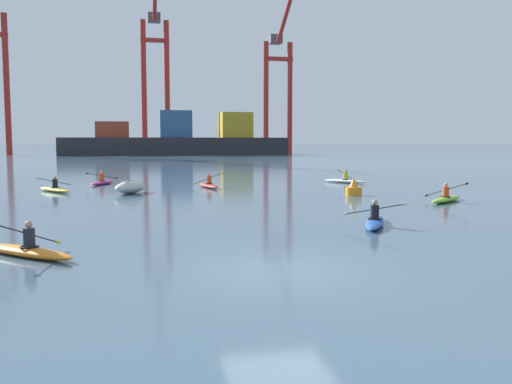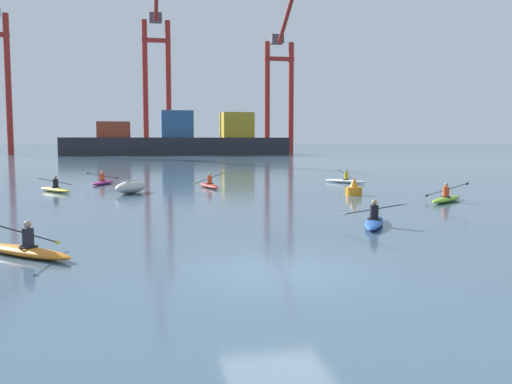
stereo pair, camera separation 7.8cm
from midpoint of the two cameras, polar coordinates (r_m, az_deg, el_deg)
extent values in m
plane|color=#425B70|center=(13.17, 2.31, -8.04)|extent=(800.00, 800.00, 0.00)
cube|color=#28282D|center=(115.71, -8.10, 4.67)|extent=(45.45, 9.35, 3.52)
cube|color=#993823|center=(115.54, -14.35, 6.21)|extent=(6.36, 6.54, 3.13)
cube|color=#2D5684|center=(115.75, -8.13, 6.89)|extent=(6.36, 6.54, 5.42)
cube|color=#B29323|center=(117.26, -1.98, 6.86)|extent=(6.36, 6.54, 5.19)
cylinder|color=maroon|center=(125.87, -24.05, 10.02)|extent=(1.20, 1.20, 28.51)
cylinder|color=maroon|center=(129.65, -11.26, 10.50)|extent=(1.20, 1.20, 29.77)
cylinder|color=maroon|center=(129.83, -8.94, 10.53)|extent=(1.20, 1.20, 29.77)
cube|color=maroon|center=(131.07, -10.18, 15.06)|extent=(6.36, 0.90, 0.90)
cube|color=#47474C|center=(134.55, -10.26, 17.17)|extent=(2.80, 2.80, 2.00)
cylinder|color=maroon|center=(128.05, 1.18, 9.63)|extent=(1.20, 1.20, 25.13)
cylinder|color=maroon|center=(129.44, 3.63, 9.57)|extent=(1.20, 1.20, 25.13)
cube|color=maroon|center=(129.66, 2.43, 13.48)|extent=(6.82, 0.90, 0.90)
cylinder|color=maroon|center=(124.75, 3.25, 17.69)|extent=(0.90, 13.93, 9.84)
cube|color=#47474C|center=(132.81, 2.16, 15.37)|extent=(2.80, 2.80, 2.00)
ellipsoid|color=beige|center=(32.56, -12.65, 0.48)|extent=(2.34, 2.78, 0.70)
cube|color=beige|center=(32.53, -12.67, 1.14)|extent=(1.11, 1.67, 0.06)
cylinder|color=orange|center=(31.20, 10.08, 0.09)|extent=(0.90, 0.90, 0.45)
cone|color=orange|center=(31.16, 10.09, 1.00)|extent=(0.50, 0.49, 0.55)
ellipsoid|color=#C13384|center=(39.61, -15.39, 0.94)|extent=(1.68, 3.41, 0.26)
torus|color=black|center=(39.51, -15.45, 1.14)|extent=(0.62, 0.62, 0.05)
cylinder|color=#DB471E|center=(39.49, -15.45, 1.48)|extent=(0.30, 0.30, 0.50)
sphere|color=tan|center=(39.47, -15.47, 1.99)|extent=(0.19, 0.19, 0.19)
cylinder|color=black|center=(39.53, -15.43, 1.63)|extent=(1.98, 0.71, 0.34)
ellipsoid|color=black|center=(39.93, -16.81, 1.85)|extent=(0.20, 0.10, 0.14)
ellipsoid|color=black|center=(39.16, -14.02, 1.41)|extent=(0.20, 0.10, 0.14)
ellipsoid|color=#7ABC2D|center=(28.96, 19.03, -0.72)|extent=(3.03, 2.59, 0.26)
torus|color=black|center=(28.85, 18.97, -0.46)|extent=(0.69, 0.69, 0.05)
cylinder|color=#DB471E|center=(28.83, 18.98, 0.02)|extent=(0.30, 0.30, 0.50)
sphere|color=tan|center=(28.80, 19.00, 0.71)|extent=(0.19, 0.19, 0.19)
cylinder|color=black|center=(28.87, 19.02, 0.22)|extent=(1.27, 1.58, 0.73)
ellipsoid|color=black|center=(29.26, 17.19, -0.35)|extent=(0.16, 0.19, 0.16)
ellipsoid|color=black|center=(28.51, 20.91, 0.81)|extent=(0.16, 0.19, 0.16)
ellipsoid|color=yellow|center=(34.81, -19.85, 0.23)|extent=(2.42, 3.14, 0.26)
torus|color=black|center=(34.71, -19.79, 0.45)|extent=(0.68, 0.68, 0.05)
cylinder|color=black|center=(34.69, -19.80, 0.85)|extent=(0.30, 0.30, 0.50)
sphere|color=tan|center=(34.67, -19.82, 1.42)|extent=(0.19, 0.19, 0.19)
cylinder|color=black|center=(34.73, -19.84, 1.02)|extent=(1.71, 1.19, 0.52)
ellipsoid|color=silver|center=(34.27, -21.38, 1.32)|extent=(0.19, 0.15, 0.15)
ellipsoid|color=silver|center=(35.21, -18.35, 0.72)|extent=(0.19, 0.15, 0.15)
ellipsoid|color=red|center=(35.72, -4.76, 0.66)|extent=(1.18, 3.45, 0.26)
torus|color=black|center=(35.62, -4.72, 0.87)|extent=(0.57, 0.57, 0.05)
cylinder|color=#DB471E|center=(35.60, -4.72, 1.25)|extent=(0.30, 0.30, 0.50)
sphere|color=tan|center=(35.58, -4.72, 1.82)|extent=(0.19, 0.19, 0.19)
cylinder|color=black|center=(35.64, -4.74, 1.42)|extent=(1.97, 0.38, 0.71)
ellipsoid|color=yellow|center=(35.38, -6.28, 0.83)|extent=(0.21, 0.08, 0.16)
ellipsoid|color=yellow|center=(35.92, -3.23, 2.00)|extent=(0.21, 0.08, 0.16)
ellipsoid|color=#2856B2|center=(20.21, 12.14, -3.07)|extent=(2.13, 3.28, 0.26)
torus|color=black|center=(20.09, 12.13, -2.71)|extent=(0.66, 0.66, 0.05)
cylinder|color=black|center=(20.06, 12.14, -2.03)|extent=(0.30, 0.30, 0.50)
sphere|color=tan|center=(20.02, 12.16, -1.04)|extent=(0.19, 0.19, 0.19)
cylinder|color=black|center=(20.10, 12.16, -1.73)|extent=(1.84, 1.00, 0.46)
ellipsoid|color=silver|center=(20.22, 9.24, -2.25)|extent=(0.19, 0.13, 0.14)
ellipsoid|color=silver|center=(20.03, 15.11, -1.21)|extent=(0.19, 0.13, 0.14)
ellipsoid|color=silver|center=(40.04, 9.18, 1.11)|extent=(2.47, 3.11, 0.26)
torus|color=black|center=(39.98, 9.30, 1.31)|extent=(0.68, 0.68, 0.05)
cylinder|color=gold|center=(39.96, 9.30, 1.65)|extent=(0.30, 0.30, 0.50)
sphere|color=tan|center=(39.94, 9.31, 2.15)|extent=(0.19, 0.19, 0.19)
cylinder|color=black|center=(39.98, 9.25, 1.80)|extent=(1.61, 1.18, 0.80)
ellipsoid|color=silver|center=(39.15, 8.47, 2.30)|extent=(0.19, 0.15, 0.17)
ellipsoid|color=silver|center=(40.83, 9.98, 1.31)|extent=(0.19, 0.15, 0.17)
ellipsoid|color=orange|center=(15.85, -22.38, -5.66)|extent=(2.91, 2.74, 0.26)
torus|color=black|center=(15.75, -22.18, -5.21)|extent=(0.69, 0.69, 0.05)
cylinder|color=#23232D|center=(15.71, -22.21, -4.35)|extent=(0.30, 0.30, 0.50)
sphere|color=tan|center=(15.66, -22.26, -3.08)|extent=(0.19, 0.19, 0.19)
cylinder|color=black|center=(15.73, -22.34, -3.97)|extent=(1.36, 1.47, 0.81)
ellipsoid|color=yellow|center=(16.39, -19.56, -4.89)|extent=(0.17, 0.18, 0.17)
camera|label=1|loc=(0.04, -89.91, 0.01)|focal=39.00mm
camera|label=2|loc=(0.04, 90.09, -0.01)|focal=39.00mm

